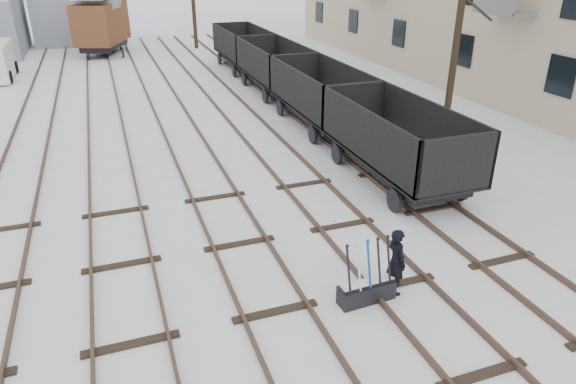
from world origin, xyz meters
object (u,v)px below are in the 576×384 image
at_px(box_van_wagon, 101,22).
at_px(ground_frame, 367,290).
at_px(freight_wagon_a, 395,153).
at_px(worker, 396,261).

bearing_deg(box_van_wagon, ground_frame, -62.42).
bearing_deg(freight_wagon_a, worker, -120.20).
height_order(worker, freight_wagon_a, freight_wagon_a).
xyz_separation_m(ground_frame, freight_wagon_a, (3.96, 5.62, 0.71)).
bearing_deg(ground_frame, freight_wagon_a, 51.33).
xyz_separation_m(ground_frame, worker, (0.75, 0.10, 0.52)).
bearing_deg(ground_frame, worker, 4.11).
bearing_deg(freight_wagon_a, box_van_wagon, 106.83).
bearing_deg(freight_wagon_a, ground_frame, -125.19).
height_order(ground_frame, freight_wagon_a, freight_wagon_a).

